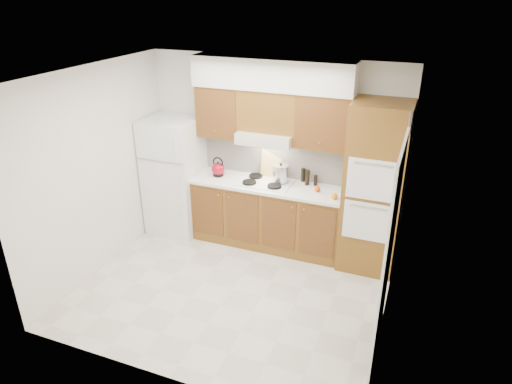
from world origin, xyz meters
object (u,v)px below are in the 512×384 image
oven_cabinet (374,189)px  stock_pot (281,173)px  fridge (175,176)px  kettle (218,169)px

oven_cabinet → stock_pot: bearing=175.1°
stock_pot → fridge: bearing=-174.8°
oven_cabinet → kettle: oven_cabinet is taller
oven_cabinet → stock_pot: oven_cabinet is taller
stock_pot → oven_cabinet: bearing=-4.9°
fridge → kettle: fridge is taller
fridge → stock_pot: size_ratio=7.67×
fridge → kettle: size_ratio=9.26×
kettle → stock_pot: size_ratio=0.83×
kettle → oven_cabinet: bearing=-22.6°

